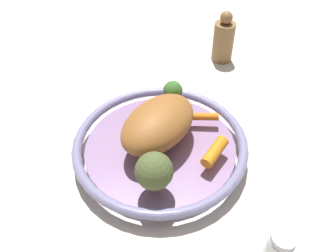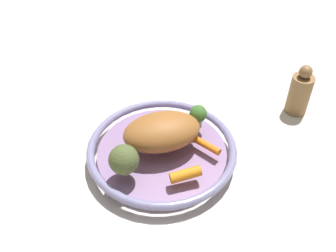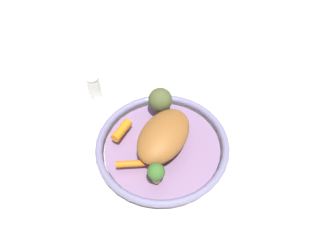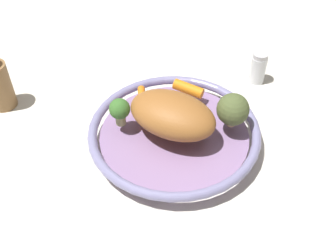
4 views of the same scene
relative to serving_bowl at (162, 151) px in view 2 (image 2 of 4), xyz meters
The scene contains 8 objects.
ground_plane 0.02m from the serving_bowl, ahead, with size 2.30×2.30×0.00m, color silver.
serving_bowl is the anchor object (origin of this frame).
roast_chicken_piece 0.05m from the serving_bowl, 138.84° to the right, with size 0.16×0.10×0.07m, color #9D5F2B.
baby_carrot_left 0.10m from the serving_bowl, 87.35° to the left, with size 0.01×0.01×0.07m, color orange.
baby_carrot_near_rim 0.11m from the serving_bowl, 32.15° to the left, with size 0.02×0.02×0.06m, color orange.
broccoli_floret_small 0.12m from the serving_bowl, 37.53° to the right, with size 0.06×0.06×0.07m.
broccoli_floret_edge 0.11m from the serving_bowl, 132.53° to the left, with size 0.04×0.04×0.06m.
pepper_mill 0.38m from the serving_bowl, 121.35° to the left, with size 0.05×0.05×0.13m.
Camera 2 is at (0.57, 0.06, 0.61)m, focal length 40.57 mm.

